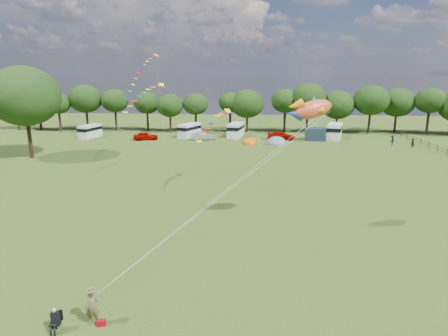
# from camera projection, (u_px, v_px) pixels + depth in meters

# --- Properties ---
(ground_plane) EXTENTS (180.00, 180.00, 0.00)m
(ground_plane) POSITION_uv_depth(u_px,v_px,m) (216.00, 250.00, 26.60)
(ground_plane) COLOR black
(ground_plane) RESTS_ON ground
(tree_line) EXTENTS (102.98, 10.98, 10.27)m
(tree_line) POSITION_uv_depth(u_px,v_px,m) (265.00, 102.00, 77.86)
(tree_line) COLOR black
(tree_line) RESTS_ON ground
(big_tree) EXTENTS (10.00, 10.00, 13.28)m
(big_tree) POSITION_uv_depth(u_px,v_px,m) (24.00, 96.00, 53.42)
(big_tree) COLOR black
(big_tree) RESTS_ON ground
(fence) EXTENTS (0.12, 33.12, 1.20)m
(fence) POSITION_uv_depth(u_px,v_px,m) (442.00, 150.00, 57.69)
(fence) COLOR #472D19
(fence) RESTS_ON ground
(car_a) EXTENTS (4.96, 3.01, 1.55)m
(car_a) POSITION_uv_depth(u_px,v_px,m) (146.00, 136.00, 70.10)
(car_a) COLOR #970700
(car_a) RESTS_ON ground
(car_b) EXTENTS (4.49, 2.66, 1.49)m
(car_b) POSITION_uv_depth(u_px,v_px,m) (203.00, 136.00, 70.16)
(car_b) COLOR gray
(car_b) RESTS_ON ground
(car_c) EXTENTS (5.24, 2.62, 1.52)m
(car_c) POSITION_uv_depth(u_px,v_px,m) (281.00, 136.00, 70.33)
(car_c) COLOR #8F0800
(car_c) RESTS_ON ground
(campervan_a) EXTENTS (3.30, 5.35, 2.44)m
(campervan_a) POSITION_uv_depth(u_px,v_px,m) (90.00, 131.00, 72.77)
(campervan_a) COLOR silver
(campervan_a) RESTS_ON ground
(campervan_b) EXTENTS (4.29, 5.78, 2.61)m
(campervan_b) POSITION_uv_depth(u_px,v_px,m) (189.00, 130.00, 73.33)
(campervan_b) COLOR silver
(campervan_b) RESTS_ON ground
(campervan_c) EXTENTS (3.37, 5.82, 2.68)m
(campervan_c) POSITION_uv_depth(u_px,v_px,m) (236.00, 130.00, 73.42)
(campervan_c) COLOR silver
(campervan_c) RESTS_ON ground
(campervan_d) EXTENTS (4.07, 6.36, 2.89)m
(campervan_d) POSITION_uv_depth(u_px,v_px,m) (335.00, 131.00, 71.18)
(campervan_d) COLOR silver
(campervan_d) RESTS_ON ground
(tent_orange) EXTENTS (2.87, 3.14, 2.25)m
(tent_orange) POSITION_uv_depth(u_px,v_px,m) (250.00, 144.00, 66.58)
(tent_orange) COLOR #D05106
(tent_orange) RESTS_ON ground
(tent_greyblue) EXTENTS (3.76, 4.12, 2.80)m
(tent_greyblue) POSITION_uv_depth(u_px,v_px,m) (276.00, 144.00, 66.02)
(tent_greyblue) COLOR slate
(tent_greyblue) RESTS_ON ground
(awning_navy) EXTENTS (3.95, 3.37, 2.26)m
(awning_navy) POSITION_uv_depth(u_px,v_px,m) (315.00, 134.00, 69.92)
(awning_navy) COLOR #1A2536
(awning_navy) RESTS_ON ground
(kite_flyer) EXTENTS (0.77, 0.60, 1.87)m
(kite_flyer) POSITION_uv_depth(u_px,v_px,m) (92.00, 308.00, 18.54)
(kite_flyer) COLOR brown
(kite_flyer) RESTS_ON ground
(camp_chair) EXTENTS (0.61, 0.61, 1.27)m
(camp_chair) POSITION_uv_depth(u_px,v_px,m) (55.00, 317.00, 18.10)
(camp_chair) COLOR #99999E
(camp_chair) RESTS_ON ground
(kite_bag) EXTENTS (0.46, 0.37, 0.29)m
(kite_bag) POSITION_uv_depth(u_px,v_px,m) (101.00, 323.00, 18.62)
(kite_bag) COLOR #AD000D
(kite_bag) RESTS_ON ground
(fish_kite) EXTENTS (3.90, 2.42, 2.05)m
(fish_kite) POSITION_uv_depth(u_px,v_px,m) (309.00, 109.00, 27.67)
(fish_kite) COLOR #DA4826
(fish_kite) RESTS_ON ground
(streamer_kite_a) EXTENTS (3.26, 5.63, 5.77)m
(streamer_kite_a) POSITION_uv_depth(u_px,v_px,m) (144.00, 69.00, 48.92)
(streamer_kite_a) COLOR orange
(streamer_kite_a) RESTS_ON ground
(streamer_kite_b) EXTENTS (4.26, 4.56, 3.78)m
(streamer_kite_b) POSITION_uv_depth(u_px,v_px,m) (145.00, 95.00, 41.69)
(streamer_kite_b) COLOR #F5FF13
(streamer_kite_b) RESTS_ON ground
(streamer_kite_c) EXTENTS (3.25, 5.01, 2.83)m
(streamer_kite_c) POSITION_uv_depth(u_px,v_px,m) (217.00, 120.00, 38.25)
(streamer_kite_c) COLOR yellow
(streamer_kite_c) RESTS_ON ground
(walker_a) EXTENTS (0.84, 0.61, 1.58)m
(walker_a) POSITION_uv_depth(u_px,v_px,m) (412.00, 143.00, 62.71)
(walker_a) COLOR black
(walker_a) RESTS_ON ground
(walker_b) EXTENTS (1.15, 1.07, 1.67)m
(walker_b) POSITION_uv_depth(u_px,v_px,m) (392.00, 140.00, 65.30)
(walker_b) COLOR black
(walker_b) RESTS_ON ground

